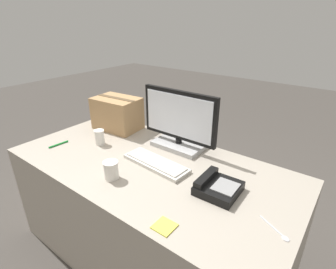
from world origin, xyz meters
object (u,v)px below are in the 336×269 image
Objects in this scene: desk_phone at (217,187)px; spoon at (279,232)px; paper_cup_left at (100,137)px; monitor at (179,124)px; pen_marker at (59,144)px; sticky_note_pad at (164,226)px; paper_cup_right at (111,170)px; cardboard_box at (117,113)px; keyboard at (156,163)px.

desk_phone is 1.42× the size of spoon.
monitor is at bearing 32.69° from paper_cup_left.
pen_marker reaches higher than sticky_note_pad.
sticky_note_pad is (0.86, -0.36, -0.05)m from paper_cup_left.
paper_cup_right is at bearing -142.34° from spoon.
monitor is at bearing 129.88° from pen_marker.
spoon is 1.70× the size of sticky_note_pad.
sticky_note_pad is at bearing -22.60° from paper_cup_left.
cardboard_box is at bearing 112.38° from paper_cup_left.
cardboard_box is at bearing 146.73° from sticky_note_pad.
spoon is at bearing -26.39° from monitor.
sticky_note_pad is (0.47, -0.12, -0.05)m from paper_cup_right.
spoon is at bearing -15.20° from cardboard_box.
sticky_note_pad is at bearing -13.87° from paper_cup_right.
spoon is (0.80, -0.39, -0.17)m from monitor.
monitor is at bearing 120.58° from sticky_note_pad.
paper_cup_left is at bearing -173.58° from keyboard.
pen_marker is at bearing -139.67° from paper_cup_left.
keyboard is 2.05× the size of desk_phone.
desk_phone is 2.06× the size of paper_cup_right.
cardboard_box is 1.18m from sticky_note_pad.
paper_cup_left is 0.28× the size of cardboard_box.
pen_marker is (-0.62, 0.05, -0.05)m from paper_cup_right.
paper_cup_left is at bearing -147.31° from monitor.
sticky_note_pad is (0.36, -0.38, -0.01)m from keyboard.
pen_marker is (-0.11, -0.47, -0.12)m from cardboard_box.
spoon is at bearing 33.22° from sticky_note_pad.
cardboard_box is at bearing -178.12° from monitor.
pen_marker is 1.57× the size of sticky_note_pad.
desk_phone reaches higher than sticky_note_pad.
desk_phone is at bearing 80.08° from sticky_note_pad.
paper_cup_left is at bearing -156.33° from spoon.
desk_phone is (0.45, -0.30, -0.14)m from monitor.
monitor is 1.49× the size of cardboard_box.
paper_cup_left is 0.93m from sticky_note_pad.
monitor is 5.23× the size of paper_cup_left.
cardboard_box reaches higher than paper_cup_right.
paper_cup_right reaches higher than keyboard.
spoon is (0.87, 0.15, -0.05)m from paper_cup_right.
pen_marker is at bearing -172.18° from desk_phone.
cardboard_box reaches higher than desk_phone.
cardboard_box is at bearing -167.34° from spoon.
keyboard is at bearing -84.00° from monitor.
cardboard_box is (-0.51, 0.53, 0.07)m from paper_cup_right.
paper_cup_left is at bearing 157.40° from sticky_note_pad.
pen_marker is (-1.15, -0.19, -0.02)m from desk_phone.
pen_marker is at bearing -159.67° from keyboard.
keyboard is 1.19× the size of cardboard_box.
paper_cup_right is 0.69× the size of spoon.
cardboard_box reaches higher than paper_cup_left.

